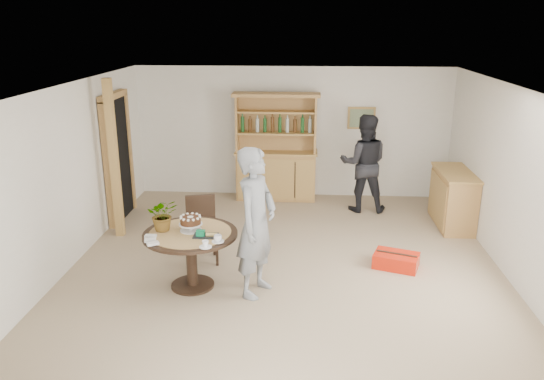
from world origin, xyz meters
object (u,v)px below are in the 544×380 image
Objects in this scene: dining_table at (191,243)px; red_suitcase at (396,260)px; adult_person at (364,163)px; teen_boy at (256,223)px; hutch at (276,164)px; dining_chair at (202,225)px; sideboard at (453,198)px.

red_suitcase is (2.74, 0.74, -0.50)m from dining_table.
red_suitcase is at bearing 98.09° from adult_person.
dining_table is 2.88m from red_suitcase.
dining_table is 0.63× the size of teen_boy.
teen_boy reaches higher than dining_table.
hutch is 1.70× the size of dining_table.
red_suitcase is at bearing -17.64° from dining_chair.
dining_chair is 1.34m from teen_boy.
sideboard is 1.05× the size of dining_table.
sideboard is at bearing -22.21° from hutch.
teen_boy is at bearing -140.42° from sideboard.
dining_table is at bearing -148.12° from sideboard.
sideboard is 0.72× the size of adult_person.
adult_person is at bearing -5.49° from teen_boy.
sideboard is at bearing 31.88° from dining_table.
dining_table is at bearing -103.43° from hutch.
dining_chair is (-3.94, -1.61, 0.06)m from sideboard.
hutch is 2.16× the size of dining_chair.
hutch is at bearing 56.66° from dining_chair.
dining_chair reaches higher than sideboard.
dining_chair is at bearing 64.75° from teen_boy.
sideboard is 1.80× the size of red_suitcase.
adult_person is 2.52× the size of red_suitcase.
adult_person is at bearing -19.96° from hutch.
hutch reaches higher than dining_table.
hutch is 3.79m from teen_boy.
dining_table is at bearing 104.79° from teen_boy.
hutch is at bearing -18.09° from adult_person.
teen_boy is at bearing -62.57° from dining_chair.
teen_boy is 2.71× the size of red_suitcase.
red_suitcase is (0.26, -2.36, -0.78)m from adult_person.
red_suitcase is at bearing -57.70° from hutch.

